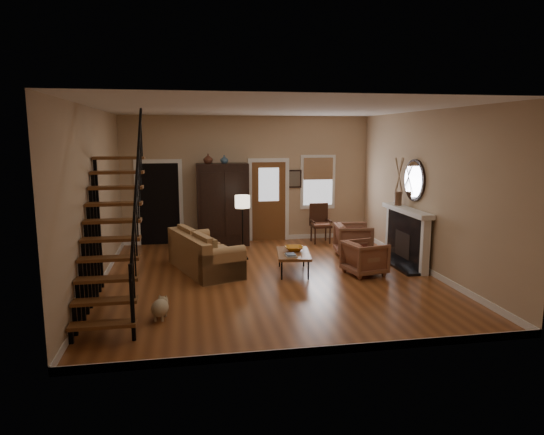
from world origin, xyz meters
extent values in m
plane|color=brown|center=(0.00, 0.00, 0.00)|extent=(7.00, 7.00, 0.00)
plane|color=white|center=(0.00, 0.00, 3.30)|extent=(7.00, 7.00, 0.00)
cube|color=tan|center=(0.00, 3.50, 1.65)|extent=(6.50, 0.04, 3.30)
cube|color=tan|center=(-3.25, 0.00, 1.65)|extent=(0.04, 7.00, 3.30)
cube|color=tan|center=(3.25, 0.00, 1.65)|extent=(0.04, 7.00, 3.30)
cube|color=black|center=(-2.30, 3.65, 1.05)|extent=(1.00, 0.36, 2.10)
cube|color=brown|center=(0.55, 3.48, 1.05)|extent=(0.90, 0.06, 2.10)
cube|color=silver|center=(1.90, 3.47, 1.55)|extent=(0.96, 0.06, 1.46)
cube|color=black|center=(3.13, 0.50, 0.57)|extent=(0.24, 1.60, 1.15)
cube|color=white|center=(3.07, 0.50, 1.20)|extent=(0.30, 1.95, 0.10)
cylinder|color=silver|center=(3.20, 0.50, 1.85)|extent=(0.05, 0.90, 0.90)
imported|color=#4C2619|center=(-1.05, 3.05, 2.22)|extent=(0.24, 0.24, 0.25)
imported|color=#334C60|center=(-0.65, 3.05, 2.21)|extent=(0.20, 0.20, 0.21)
imported|color=#C57517|center=(0.57, 0.43, 0.48)|extent=(0.38, 0.38, 0.09)
imported|color=brown|center=(1.93, -0.08, 0.34)|extent=(0.90, 0.88, 0.69)
imported|color=brown|center=(2.23, 1.48, 0.38)|extent=(0.94, 0.92, 0.76)
camera|label=1|loc=(-1.58, -9.16, 2.81)|focal=32.00mm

